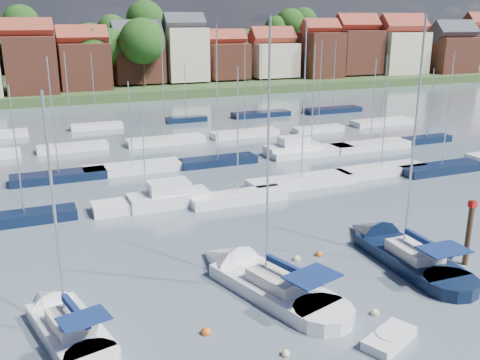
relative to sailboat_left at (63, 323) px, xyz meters
name	(u,v)px	position (x,y,z in m)	size (l,w,h in m)	color
ground	(167,151)	(15.72, 36.75, -0.36)	(260.00, 260.00, 0.00)	#4A5C65
sailboat_left	(63,323)	(0.00, 0.00, 0.00)	(4.86, 10.36, 13.70)	white
sailboat_centre	(254,277)	(11.39, 0.83, -0.01)	(6.89, 13.24, 17.33)	white
sailboat_navy	(393,249)	(22.05, 0.91, -0.01)	(3.73, 12.68, 17.38)	black
tender	(389,339)	(15.04, -7.74, -0.10)	(3.48, 2.60, 0.68)	white
timber_piling	(467,245)	(25.45, -2.27, 1.01)	(0.40, 0.40, 6.78)	#4C331E
buoy_b	(286,356)	(9.74, -6.63, -0.36)	(0.42, 0.42, 0.42)	beige
buoy_c	(206,334)	(6.80, -3.37, -0.36)	(0.54, 0.54, 0.54)	#D85914
buoy_d	(375,315)	(16.04, -5.21, -0.36)	(0.49, 0.49, 0.49)	beige
buoy_e	(319,256)	(17.18, 2.67, -0.36)	(0.51, 0.51, 0.51)	#D85914
buoy_g	(297,260)	(15.40, 2.62, -0.36)	(0.51, 0.51, 0.51)	beige
marina_field	(194,154)	(17.62, 31.90, 0.07)	(79.62, 41.41, 15.93)	white
far_shore_town	(85,61)	(17.94, 129.42, 4.24)	(212.46, 90.00, 22.27)	#354E27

